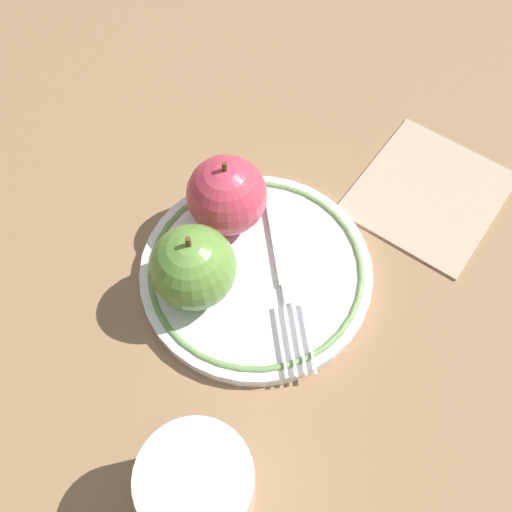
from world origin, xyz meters
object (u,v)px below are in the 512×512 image
at_px(plate, 256,271).
at_px(napkin_folded, 429,192).
at_px(apple_red_whole, 227,195).
at_px(drinking_glass, 199,487).
at_px(fork, 283,271).
at_px(apple_second_whole, 193,267).

bearing_deg(plate, napkin_folded, -20.60).
bearing_deg(napkin_folded, plate, 159.40).
distance_m(apple_red_whole, drinking_glass, 0.25).
relative_size(apple_red_whole, drinking_glass, 0.94).
distance_m(fork, napkin_folded, 0.18).
bearing_deg(fork, plate, -108.45).
bearing_deg(plate, apple_second_whole, 152.60).
bearing_deg(drinking_glass, plate, 29.43).
xyz_separation_m(fork, drinking_glass, (-0.18, -0.08, 0.03)).
bearing_deg(drinking_glass, apple_red_whole, 38.05).
bearing_deg(apple_second_whole, fork, -37.28).
bearing_deg(fork, apple_red_whole, -146.03).
relative_size(plate, napkin_folded, 1.42).
distance_m(plate, fork, 0.03).
distance_m(plate, napkin_folded, 0.20).
relative_size(fork, napkin_folded, 1.02).
height_order(apple_red_whole, apple_second_whole, same).
height_order(drinking_glass, napkin_folded, drinking_glass).
distance_m(apple_red_whole, fork, 0.09).
height_order(fork, napkin_folded, fork).
height_order(plate, drinking_glass, drinking_glass).
xyz_separation_m(drinking_glass, napkin_folded, (0.36, 0.03, -0.04)).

